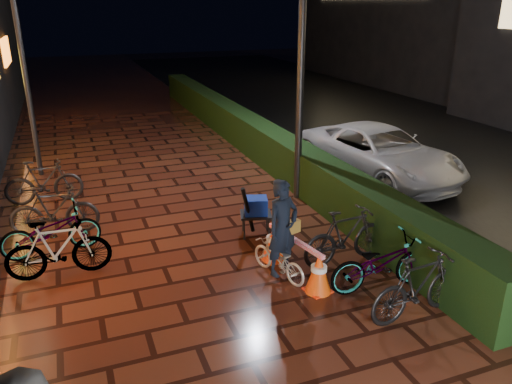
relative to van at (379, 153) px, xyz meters
name	(u,v)px	position (x,y,z in m)	size (l,w,h in m)	color
ground	(225,314)	(-5.44, -4.34, -0.65)	(80.00, 80.00, 0.00)	#381911
asphalt_road	(468,156)	(3.56, 0.66, -0.64)	(11.00, 60.00, 0.01)	black
hedge	(249,133)	(-2.14, 3.66, -0.15)	(0.70, 20.00, 1.00)	black
van	(379,153)	(0.00, 0.00, 0.00)	(2.12, 4.61, 1.28)	silver
lamp_post_hedge	(301,50)	(-2.51, -0.52, 2.60)	(0.57, 0.18, 5.91)	black
lamp_post_sf	(25,71)	(-8.02, 3.30, 1.99)	(0.46, 0.15, 4.80)	black
cyclist	(281,243)	(-4.30, -3.67, -0.02)	(0.76, 1.24, 1.68)	silver
traffic_barrier	(295,256)	(-4.04, -3.67, -0.32)	(0.66, 1.61, 0.65)	#E3460B
cart_assembly	(255,208)	(-4.12, -2.06, -0.09)	(0.73, 0.62, 1.09)	black
parked_bikes_storefront	(51,216)	(-7.71, -0.86, -0.17)	(1.91, 4.03, 0.98)	black
parked_bikes_hedge	(379,260)	(-3.00, -4.49, -0.17)	(1.79, 2.36, 0.98)	black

